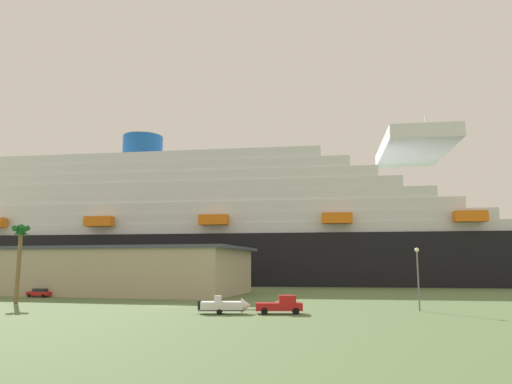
% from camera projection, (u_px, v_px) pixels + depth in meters
% --- Properties ---
extents(ground_plane, '(600.00, 600.00, 0.00)m').
position_uv_depth(ground_plane, '(221.00, 293.00, 98.68)').
color(ground_plane, '#567042').
extents(cruise_ship, '(231.85, 44.96, 59.19)m').
position_uv_depth(cruise_ship, '(227.00, 233.00, 150.27)').
color(cruise_ship, black).
rests_on(cruise_ship, ground_plane).
extents(terminal_building, '(67.32, 29.12, 9.34)m').
position_uv_depth(terminal_building, '(88.00, 270.00, 99.84)').
color(terminal_building, '#B7A88C').
rests_on(terminal_building, ground_plane).
extents(pickup_truck, '(5.88, 3.12, 2.20)m').
position_uv_depth(pickup_truck, '(281.00, 305.00, 58.21)').
color(pickup_truck, red).
rests_on(pickup_truck, ground_plane).
extents(small_boat_on_trailer, '(7.02, 3.07, 2.15)m').
position_uv_depth(small_boat_on_trailer, '(228.00, 306.00, 58.12)').
color(small_boat_on_trailer, '#595960').
rests_on(small_boat_on_trailer, ground_plane).
extents(palm_tree, '(3.01, 2.91, 12.07)m').
position_uv_depth(palm_tree, '(20.00, 240.00, 74.74)').
color(palm_tree, brown).
rests_on(palm_tree, ground_plane).
extents(street_lamp, '(0.56, 0.56, 8.07)m').
position_uv_depth(street_lamp, '(418.00, 270.00, 62.24)').
color(street_lamp, slate).
rests_on(street_lamp, ground_plane).
extents(parked_car_red_hatchback, '(4.66, 2.30, 1.58)m').
position_uv_depth(parked_car_red_hatchback, '(40.00, 293.00, 87.50)').
color(parked_car_red_hatchback, red).
rests_on(parked_car_red_hatchback, ground_plane).
extents(parked_car_silver_sedan, '(4.82, 2.23, 1.58)m').
position_uv_depth(parked_car_silver_sedan, '(130.00, 293.00, 85.77)').
color(parked_car_silver_sedan, silver).
rests_on(parked_car_silver_sedan, ground_plane).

